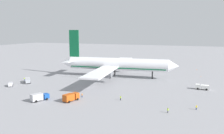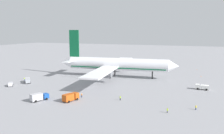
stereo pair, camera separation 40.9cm
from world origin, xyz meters
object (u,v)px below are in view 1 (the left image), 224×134
(traffic_cone_1, at_px, (162,68))
(traffic_cone_2, at_px, (82,65))
(airliner, at_px, (115,64))
(service_van, at_px, (11,84))
(traffic_cone_4, at_px, (197,69))
(ground_worker_0, at_px, (82,95))
(service_truck_1, at_px, (71,97))
(traffic_cone_3, at_px, (85,64))
(ground_worker_4, at_px, (168,110))
(ground_worker_1, at_px, (24,79))
(service_truck_0, at_px, (39,97))
(service_truck_3, at_px, (202,87))
(ground_worker_2, at_px, (196,107))
(baggage_cart_0, at_px, (88,61))
(ground_worker_3, at_px, (121,98))
(traffic_cone_0, at_px, (201,76))
(service_truck_2, at_px, (28,80))

(traffic_cone_1, bearing_deg, traffic_cone_2, -172.32)
(airliner, xyz_separation_m, service_van, (-38.49, -39.93, -6.29))
(traffic_cone_2, relative_size, traffic_cone_4, 1.00)
(ground_worker_0, bearing_deg, traffic_cone_4, 64.75)
(service_truck_1, bearing_deg, traffic_cone_3, 114.56)
(service_truck_1, height_order, traffic_cone_1, service_truck_1)
(traffic_cone_1, xyz_separation_m, traffic_cone_2, (-59.09, -7.97, 0.00))
(ground_worker_0, distance_m, traffic_cone_3, 93.21)
(ground_worker_4, height_order, traffic_cone_3, ground_worker_4)
(service_truck_1, bearing_deg, traffic_cone_1, 77.41)
(traffic_cone_2, distance_m, traffic_cone_3, 8.78)
(ground_worker_0, relative_size, ground_worker_1, 1.04)
(service_truck_0, distance_m, ground_worker_4, 47.51)
(service_truck_3, distance_m, traffic_cone_3, 101.42)
(service_truck_0, relative_size, ground_worker_2, 4.43)
(service_van, distance_m, ground_worker_1, 13.05)
(ground_worker_1, xyz_separation_m, traffic_cone_2, (2.97, 57.65, -0.54))
(service_van, relative_size, ground_worker_1, 2.72)
(baggage_cart_0, bearing_deg, traffic_cone_4, -4.73)
(service_van, bearing_deg, ground_worker_3, -2.31)
(ground_worker_4, xyz_separation_m, traffic_cone_4, (6.52, 92.39, -0.55))
(traffic_cone_1, relative_size, traffic_cone_4, 1.00)
(baggage_cart_0, height_order, traffic_cone_0, baggage_cart_0)
(service_truck_2, height_order, ground_worker_3, service_truck_2)
(service_truck_0, distance_m, traffic_cone_2, 89.01)
(airliner, relative_size, ground_worker_2, 48.11)
(baggage_cart_0, bearing_deg, traffic_cone_3, -75.37)
(ground_worker_0, bearing_deg, baggage_cart_0, 115.63)
(traffic_cone_2, height_order, traffic_cone_3, same)
(ground_worker_3, height_order, traffic_cone_0, ground_worker_3)
(traffic_cone_1, bearing_deg, ground_worker_1, -133.41)
(service_truck_1, distance_m, traffic_cone_1, 90.51)
(ground_worker_1, distance_m, traffic_cone_0, 98.75)
(service_truck_1, bearing_deg, service_truck_0, -160.06)
(service_truck_0, height_order, traffic_cone_4, service_truck_0)
(ground_worker_1, bearing_deg, service_van, -76.55)
(baggage_cart_0, relative_size, traffic_cone_3, 5.20)
(airliner, relative_size, service_truck_3, 13.64)
(ground_worker_0, xyz_separation_m, ground_worker_1, (-43.86, 16.77, -0.03))
(service_truck_1, relative_size, ground_worker_1, 4.32)
(ground_worker_2, relative_size, ground_worker_4, 1.00)
(service_truck_0, distance_m, traffic_cone_3, 97.68)
(traffic_cone_3, bearing_deg, ground_worker_1, -91.42)
(service_truck_0, relative_size, traffic_cone_4, 13.18)
(traffic_cone_3, bearing_deg, traffic_cone_4, 2.55)
(traffic_cone_3, distance_m, traffic_cone_4, 83.25)
(ground_worker_2, bearing_deg, ground_worker_0, -178.80)
(service_van, height_order, baggage_cart_0, service_van)
(ground_worker_0, bearing_deg, service_truck_2, 161.33)
(traffic_cone_1, bearing_deg, traffic_cone_4, 11.00)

